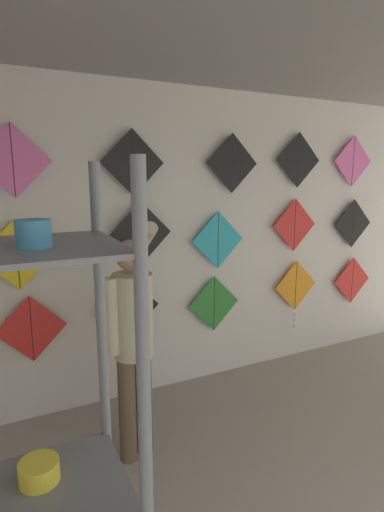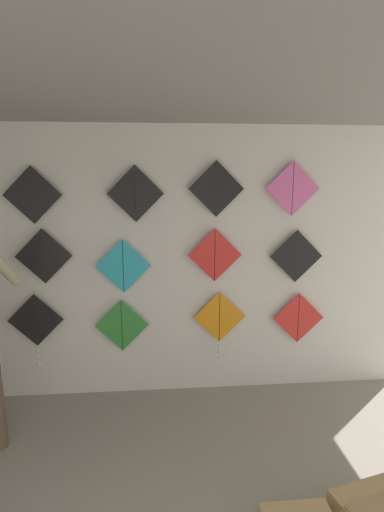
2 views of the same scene
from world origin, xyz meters
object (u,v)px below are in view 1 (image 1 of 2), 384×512
object	(u,v)px
kite_1	(130,312)
kite_10	(13,160)
kite_7	(218,240)
kite_6	(141,233)
kite_0	(31,329)
kite_3	(296,289)
kite_4	(352,280)
kite_13	(298,160)
kite_8	(295,225)
kite_11	(133,163)
kite_2	(214,304)
shopkeeper	(133,331)
kite_12	(232,163)
kite_5	(17,255)
kite_14	(353,161)
kite_9	(353,224)

from	to	relation	value
kite_1	kite_10	bearing A→B (deg)	179.93
kite_1	kite_7	world-z (taller)	kite_7
kite_6	kite_7	size ratio (longest dim) A/B	1.00
kite_0	kite_3	xyz separation A→B (m)	(2.70, -0.00, -0.01)
kite_6	kite_7	world-z (taller)	kite_6
kite_3	kite_4	world-z (taller)	kite_3
kite_13	kite_1	bearing A→B (deg)	-179.97
kite_4	kite_6	size ratio (longest dim) A/B	1.00
kite_7	kite_1	bearing A→B (deg)	-179.94
kite_7	kite_3	bearing A→B (deg)	-0.06
kite_0	kite_3	distance (m)	2.70
kite_13	kite_8	bearing A→B (deg)	180.00
kite_6	kite_11	world-z (taller)	kite_11
kite_2	kite_6	world-z (taller)	kite_6
kite_8	kite_11	size ratio (longest dim) A/B	1.00
shopkeeper	kite_3	world-z (taller)	shopkeeper
kite_10	kite_12	xyz separation A→B (m)	(1.89, 0.00, 0.01)
kite_13	kite_4	bearing A→B (deg)	0.00
kite_3	kite_10	xyz separation A→B (m)	(-2.73, 0.00, 1.32)
kite_12	kite_5	bearing A→B (deg)	180.00
kite_8	kite_13	size ratio (longest dim) A/B	1.00
kite_13	kite_10	bearing A→B (deg)	180.00
kite_11	kite_13	size ratio (longest dim) A/B	1.00
kite_12	kite_14	world-z (taller)	kite_14
kite_7	kite_13	distance (m)	1.21
kite_1	kite_13	size ratio (longest dim) A/B	1.38
kite_5	kite_8	size ratio (longest dim) A/B	1.00
kite_6	kite_14	xyz separation A→B (m)	(2.48, 0.00, 0.65)
kite_1	kite_8	xyz separation A→B (m)	(1.83, 0.00, 0.68)
kite_0	kite_6	size ratio (longest dim) A/B	1.00
shopkeeper	kite_11	xyz separation A→B (m)	(0.28, 0.76, 1.16)
kite_2	kite_8	world-z (taller)	kite_8
kite_10	kite_6	bearing A→B (deg)	0.00
kite_6	kite_11	distance (m)	0.60
kite_2	kite_12	world-z (taller)	kite_12
kite_8	kite_6	bearing A→B (deg)	180.00
kite_0	kite_11	size ratio (longest dim) A/B	1.00
shopkeeper	kite_8	size ratio (longest dim) A/B	3.08
kite_4	kite_11	size ratio (longest dim) A/B	1.00
kite_3	kite_6	world-z (taller)	kite_6
kite_6	kite_14	world-z (taller)	kite_14
kite_5	kite_14	bearing A→B (deg)	0.00
kite_12	kite_14	size ratio (longest dim) A/B	1.00
shopkeeper	kite_14	size ratio (longest dim) A/B	3.08
kite_5	kite_7	distance (m)	1.77
kite_7	kite_0	bearing A→B (deg)	180.00
kite_4	kite_6	world-z (taller)	kite_6
kite_9	kite_3	bearing A→B (deg)	-179.93
kite_6	kite_8	xyz separation A→B (m)	(1.70, 0.00, -0.02)
kite_14	kite_4	bearing A→B (deg)	0.00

